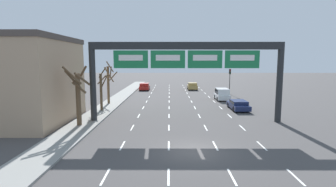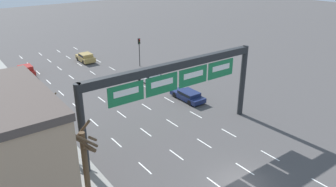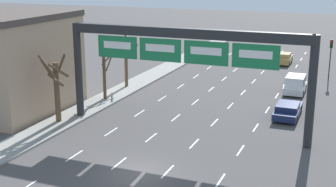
# 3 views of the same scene
# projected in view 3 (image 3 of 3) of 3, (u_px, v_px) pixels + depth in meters

# --- Properties ---
(ground_plane) EXTENTS (220.00, 220.00, 0.00)m
(ground_plane) POSITION_uv_depth(u_px,v_px,m) (136.00, 174.00, 27.96)
(ground_plane) COLOR #474444
(sidewalk_left) EXTENTS (2.80, 110.00, 0.15)m
(sidewalk_left) POSITION_uv_depth(u_px,v_px,m) (6.00, 150.00, 31.41)
(sidewalk_left) COLOR gray
(sidewalk_left) RESTS_ON ground_plane
(lane_dashes) EXTENTS (10.02, 67.00, 0.01)m
(lane_dashes) POSITION_uv_depth(u_px,v_px,m) (204.00, 112.00, 40.05)
(lane_dashes) COLOR white
(lane_dashes) RESTS_ON ground_plane
(sign_gantry) EXTENTS (18.69, 0.70, 7.75)m
(sign_gantry) POSITION_uv_depth(u_px,v_px,m) (184.00, 53.00, 33.82)
(sign_gantry) COLOR #232628
(sign_gantry) RESTS_ON ground_plane
(building_near) EXTENTS (8.98, 10.62, 8.30)m
(building_near) POSITION_uv_depth(u_px,v_px,m) (8.00, 62.00, 39.76)
(building_near) COLOR tan
(building_near) RESTS_ON ground_plane
(car_navy) EXTENTS (1.91, 4.79, 1.18)m
(car_navy) POSITION_uv_depth(u_px,v_px,m) (288.00, 109.00, 38.45)
(car_navy) COLOR #19234C
(car_navy) RESTS_ON ground_plane
(car_gold) EXTENTS (1.96, 4.02, 1.43)m
(car_gold) POSITION_uv_depth(u_px,v_px,m) (283.00, 58.00, 59.64)
(car_gold) COLOR #A88947
(car_gold) RESTS_ON ground_plane
(car_red) EXTENTS (1.97, 3.94, 1.43)m
(car_red) POSITION_uv_depth(u_px,v_px,m) (208.00, 54.00, 62.31)
(car_red) COLOR maroon
(car_red) RESTS_ON ground_plane
(suv_white) EXTENTS (1.91, 3.93, 1.77)m
(suv_white) POSITION_uv_depth(u_px,v_px,m) (295.00, 84.00, 45.60)
(suv_white) COLOR silver
(suv_white) RESTS_ON ground_plane
(traffic_light_near_gantry) EXTENTS (0.30, 0.35, 4.49)m
(traffic_light_near_gantry) POSITION_uv_depth(u_px,v_px,m) (331.00, 51.00, 50.23)
(traffic_light_near_gantry) COLOR black
(traffic_light_near_gantry) RESTS_ON ground_plane
(tree_bare_closest) EXTENTS (1.66, 2.12, 5.77)m
(tree_bare_closest) POSITION_uv_depth(u_px,v_px,m) (127.00, 58.00, 47.24)
(tree_bare_closest) COLOR brown
(tree_bare_closest) RESTS_ON sidewalk_left
(tree_bare_second) EXTENTS (2.24, 1.99, 5.40)m
(tree_bare_second) POSITION_uv_depth(u_px,v_px,m) (56.00, 86.00, 36.25)
(tree_bare_second) COLOR brown
(tree_bare_second) RESTS_ON sidewalk_left
(tree_bare_third) EXTENTS (1.42, 1.02, 5.09)m
(tree_bare_third) POSITION_uv_depth(u_px,v_px,m) (105.00, 73.00, 42.84)
(tree_bare_third) COLOR brown
(tree_bare_third) RESTS_ON sidewalk_left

